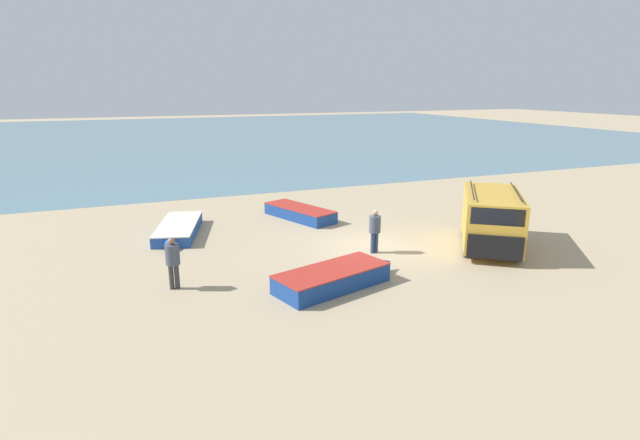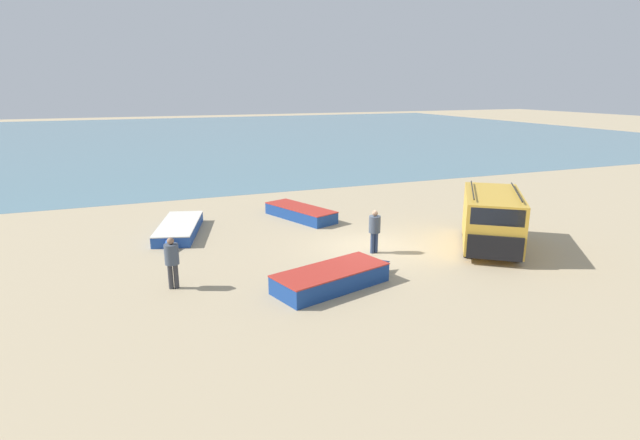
{
  "view_description": "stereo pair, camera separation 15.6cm",
  "coord_description": "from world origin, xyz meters",
  "px_view_note": "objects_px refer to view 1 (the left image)",
  "views": [
    {
      "loc": [
        -9.17,
        -17.21,
        6.39
      ],
      "look_at": [
        -1.65,
        1.39,
        1.0
      ],
      "focal_mm": 28.0,
      "sensor_mm": 36.0,
      "label": 1
    },
    {
      "loc": [
        -9.03,
        -17.27,
        6.39
      ],
      "look_at": [
        -1.65,
        1.39,
        1.0
      ],
      "focal_mm": 28.0,
      "sensor_mm": 36.0,
      "label": 2
    }
  ],
  "objects_px": {
    "fishing_rowboat_0": "(336,277)",
    "fisherman_0": "(375,228)",
    "fisherman_1": "(173,259)",
    "parked_van": "(491,218)",
    "fishing_rowboat_2": "(178,229)",
    "fishing_rowboat_1": "(298,212)"
  },
  "relations": [
    {
      "from": "fishing_rowboat_0",
      "to": "fisherman_0",
      "type": "height_order",
      "value": "fisherman_0"
    },
    {
      "from": "fishing_rowboat_1",
      "to": "fisherman_1",
      "type": "xyz_separation_m",
      "value": [
        -6.75,
        -7.05,
        0.74
      ]
    },
    {
      "from": "fishing_rowboat_0",
      "to": "fisherman_1",
      "type": "xyz_separation_m",
      "value": [
        -4.94,
        1.77,
        0.72
      ]
    },
    {
      "from": "parked_van",
      "to": "fishing_rowboat_1",
      "type": "height_order",
      "value": "parked_van"
    },
    {
      "from": "fishing_rowboat_0",
      "to": "fishing_rowboat_1",
      "type": "distance_m",
      "value": 9.0
    },
    {
      "from": "fisherman_0",
      "to": "fishing_rowboat_2",
      "type": "bearing_deg",
      "value": -135.94
    },
    {
      "from": "parked_van",
      "to": "fishing_rowboat_1",
      "type": "relative_size",
      "value": 1.02
    },
    {
      "from": "parked_van",
      "to": "fisherman_0",
      "type": "bearing_deg",
      "value": -67.64
    },
    {
      "from": "fishing_rowboat_0",
      "to": "fisherman_1",
      "type": "bearing_deg",
      "value": 144.0
    },
    {
      "from": "parked_van",
      "to": "fishing_rowboat_2",
      "type": "xyz_separation_m",
      "value": [
        -11.6,
        6.64,
        -1.0
      ]
    },
    {
      "from": "fishing_rowboat_0",
      "to": "fisherman_1",
      "type": "height_order",
      "value": "fisherman_1"
    },
    {
      "from": "fishing_rowboat_0",
      "to": "fishing_rowboat_1",
      "type": "xyz_separation_m",
      "value": [
        1.8,
        8.82,
        -0.02
      ]
    },
    {
      "from": "fishing_rowboat_0",
      "to": "fisherman_0",
      "type": "distance_m",
      "value": 3.88
    },
    {
      "from": "parked_van",
      "to": "fishing_rowboat_0",
      "type": "bearing_deg",
      "value": -43.02
    },
    {
      "from": "fisherman_1",
      "to": "fisherman_0",
      "type": "bearing_deg",
      "value": 102.99
    },
    {
      "from": "fisherman_0",
      "to": "fisherman_1",
      "type": "height_order",
      "value": "fisherman_1"
    },
    {
      "from": "fishing_rowboat_0",
      "to": "fishing_rowboat_2",
      "type": "height_order",
      "value": "fishing_rowboat_0"
    },
    {
      "from": "fishing_rowboat_1",
      "to": "fishing_rowboat_2",
      "type": "height_order",
      "value": "fishing_rowboat_1"
    },
    {
      "from": "fishing_rowboat_2",
      "to": "fisherman_0",
      "type": "distance_m",
      "value": 8.85
    },
    {
      "from": "parked_van",
      "to": "fisherman_1",
      "type": "height_order",
      "value": "parked_van"
    },
    {
      "from": "parked_van",
      "to": "fisherman_1",
      "type": "distance_m",
      "value": 12.45
    },
    {
      "from": "fisherman_0",
      "to": "fisherman_1",
      "type": "relative_size",
      "value": 1.0
    }
  ]
}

